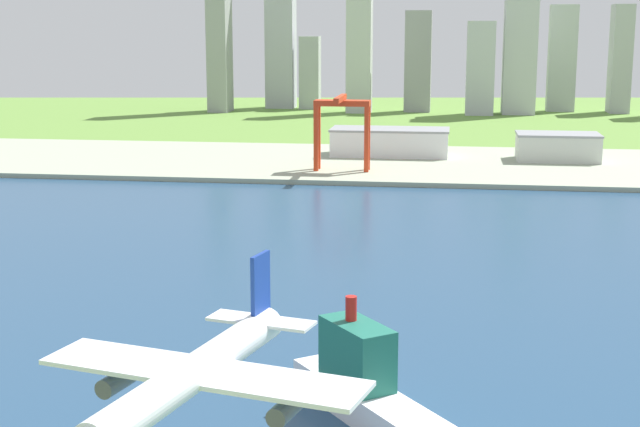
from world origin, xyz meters
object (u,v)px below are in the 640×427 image
(airplane_landing, at_px, (193,375))
(warehouse_annex, at_px, (558,147))
(warehouse_main, at_px, (390,142))
(port_crane_red, at_px, (342,116))
(ferry_boat, at_px, (366,386))

(airplane_landing, distance_m, warehouse_annex, 440.78)
(warehouse_main, bearing_deg, port_crane_red, -108.27)
(airplane_landing, relative_size, ferry_boat, 0.92)
(warehouse_annex, bearing_deg, warehouse_main, 174.95)
(airplane_landing, xyz_separation_m, warehouse_main, (-9.80, 440.15, -29.71))
(warehouse_annex, bearing_deg, port_crane_red, -154.63)
(airplane_landing, height_order, port_crane_red, airplane_landing)
(airplane_landing, height_order, warehouse_main, airplane_landing)
(warehouse_main, bearing_deg, ferry_boat, -86.86)
(ferry_boat, height_order, warehouse_main, ferry_boat)
(warehouse_main, relative_size, warehouse_annex, 1.50)
(port_crane_red, xyz_separation_m, warehouse_main, (20.25, 61.35, -19.97))
(warehouse_main, bearing_deg, airplane_landing, -88.72)
(ferry_boat, relative_size, port_crane_red, 1.10)
(ferry_boat, bearing_deg, port_crane_red, 97.66)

